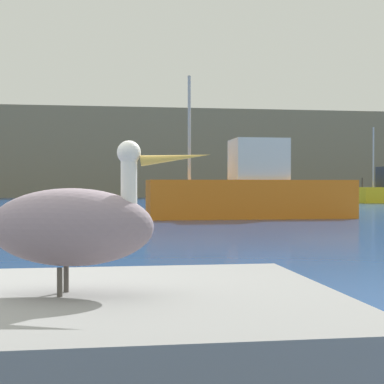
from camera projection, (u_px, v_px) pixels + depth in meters
hillside_backdrop at (91, 154)px, 71.21m from camera, size 140.00×10.25×9.74m
pier_dock at (71, 354)px, 3.44m from camera, size 2.99×2.33×0.66m
pelican at (74, 225)px, 3.44m from camera, size 1.25×0.58×0.85m
fishing_boat_orange at (251, 192)px, 24.38m from camera, size 7.98×2.35×5.50m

